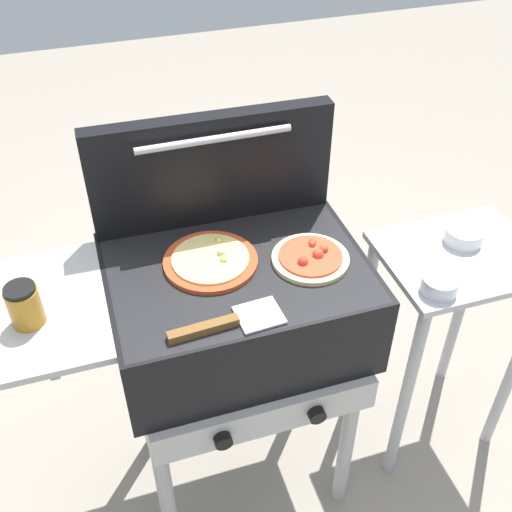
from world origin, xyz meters
The scene contains 10 objects.
ground_plane centered at (0.00, 0.00, 0.00)m, with size 8.00×8.00×0.00m, color gray.
grill centered at (-0.01, 0.00, 0.76)m, with size 0.96×0.53×0.90m.
grill_lid_open centered at (0.00, 0.21, 1.05)m, with size 0.63×0.09×0.30m.
pizza_cheese centered at (-0.06, 0.03, 0.91)m, with size 0.23×0.23×0.03m.
pizza_pepperoni centered at (0.18, -0.03, 0.91)m, with size 0.19×0.19×0.04m.
sauce_jar centered at (-0.49, -0.04, 0.95)m, with size 0.07×0.07×0.10m.
spatula centered at (-0.08, -0.18, 0.91)m, with size 0.26×0.10×0.02m.
prep_table centered at (0.66, 0.00, 0.55)m, with size 0.44×0.36×0.77m.
topping_bowl_near centered at (0.69, 0.05, 0.79)m, with size 0.11×0.11×0.04m.
topping_bowl_far centered at (0.52, -0.12, 0.79)m, with size 0.10×0.10×0.04m.
Camera 1 is at (-0.30, -1.11, 1.89)m, focal length 43.46 mm.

